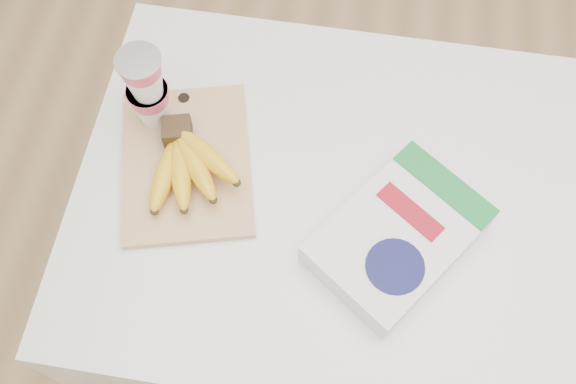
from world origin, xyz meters
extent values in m
plane|color=tan|center=(0.00, 0.00, 0.00)|extent=(4.00, 4.00, 0.00)
cube|color=white|center=(0.00, 0.00, 0.39)|extent=(1.03, 0.69, 0.77)
cube|color=tan|center=(-0.34, 0.01, 0.78)|extent=(0.28, 0.33, 0.01)
cube|color=#382816|center=(-0.36, 0.05, 0.81)|extent=(0.06, 0.05, 0.03)
ellipsoid|color=yellow|center=(-0.36, -0.02, 0.80)|extent=(0.04, 0.15, 0.04)
sphere|color=#382816|center=(-0.36, -0.09, 0.80)|extent=(0.01, 0.01, 0.01)
ellipsoid|color=yellow|center=(-0.34, -0.02, 0.81)|extent=(0.08, 0.15, 0.04)
sphere|color=#382816|center=(-0.31, -0.08, 0.81)|extent=(0.01, 0.01, 0.01)
ellipsoid|color=yellow|center=(-0.31, -0.01, 0.81)|extent=(0.12, 0.14, 0.04)
sphere|color=#382816|center=(-0.27, -0.06, 0.81)|extent=(0.01, 0.01, 0.01)
ellipsoid|color=yellow|center=(-0.30, 0.01, 0.82)|extent=(0.14, 0.11, 0.04)
sphere|color=#382816|center=(-0.24, -0.03, 0.82)|extent=(0.01, 0.01, 0.01)
cylinder|color=silver|center=(-0.40, 0.08, 0.95)|extent=(0.07, 0.07, 0.00)
cube|color=white|center=(0.02, -0.07, 0.80)|extent=(0.30, 0.31, 0.06)
cube|color=#1A7933|center=(0.08, 0.02, 0.83)|extent=(0.17, 0.14, 0.00)
cylinder|color=#131348|center=(0.02, -0.13, 0.83)|extent=(0.12, 0.12, 0.00)
cube|color=maroon|center=(0.03, -0.04, 0.83)|extent=(0.11, 0.09, 0.00)
camera|label=1|loc=(-0.09, -0.46, 1.72)|focal=40.00mm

